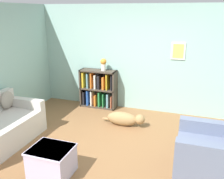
{
  "coord_description": "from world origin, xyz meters",
  "views": [
    {
      "loc": [
        1.42,
        -3.73,
        2.43
      ],
      "look_at": [
        0.0,
        0.4,
        1.05
      ],
      "focal_mm": 40.0,
      "sensor_mm": 36.0,
      "label": 1
    }
  ],
  "objects": [
    {
      "name": "ground_plane",
      "position": [
        0.0,
        0.0,
        0.0
      ],
      "size": [
        14.0,
        14.0,
        0.0
      ],
      "primitive_type": "plane",
      "color": "brown"
    },
    {
      "name": "wall_back",
      "position": [
        0.0,
        2.25,
        1.3
      ],
      "size": [
        5.6,
        0.13,
        2.6
      ],
      "color": "#93BCB2",
      "rests_on": "ground_plane"
    },
    {
      "name": "bookshelf",
      "position": [
        -0.94,
        2.03,
        0.48
      ],
      "size": [
        0.95,
        0.33,
        0.99
      ],
      "color": "#42382D",
      "rests_on": "ground_plane"
    },
    {
      "name": "recliner_chair",
      "position": [
        1.85,
        -0.04,
        0.35
      ],
      "size": [
        1.07,
        0.99,
        1.01
      ],
      "color": "slate",
      "rests_on": "ground_plane"
    },
    {
      "name": "coffee_table",
      "position": [
        -0.53,
        -0.9,
        0.24
      ],
      "size": [
        0.64,
        0.55,
        0.45
      ],
      "color": "#BCB2D1",
      "rests_on": "ground_plane"
    },
    {
      "name": "dog",
      "position": [
        0.04,
        1.13,
        0.16
      ],
      "size": [
        1.0,
        0.28,
        0.31
      ],
      "color": "#9E7A4C",
      "rests_on": "ground_plane"
    },
    {
      "name": "vase",
      "position": [
        -0.78,
        2.01,
        1.16
      ],
      "size": [
        0.15,
        0.15,
        0.31
      ],
      "color": "silver",
      "rests_on": "bookshelf"
    }
  ]
}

